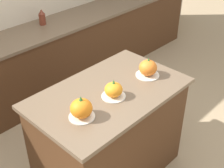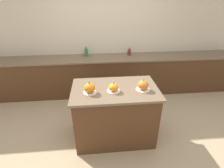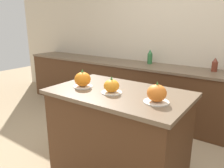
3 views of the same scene
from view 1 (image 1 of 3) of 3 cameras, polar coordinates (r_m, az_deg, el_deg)
The scene contains 6 objects.
kitchen_island at distance 2.79m, azimuth -0.46°, elevation -9.17°, with size 1.29×0.79×0.93m.
back_counter at distance 3.81m, azimuth -17.04°, elevation 1.62°, with size 6.00×0.60×0.89m.
pumpkin_cake_left at distance 2.21m, azimuth -5.63°, elevation -4.54°, with size 0.19×0.19×0.18m.
pumpkin_cake_center at distance 2.41m, azimuth 0.29°, elevation -1.16°, with size 0.19×0.19×0.16m.
pumpkin_cake_right at distance 2.69m, azimuth 6.60°, elevation 2.85°, with size 0.21×0.21×0.17m.
bottle_short at distance 3.89m, azimuth -12.67°, elevation 11.82°, with size 0.08×0.08×0.19m.
Camera 1 is at (-1.48, -1.44, 2.34)m, focal length 50.00 mm.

